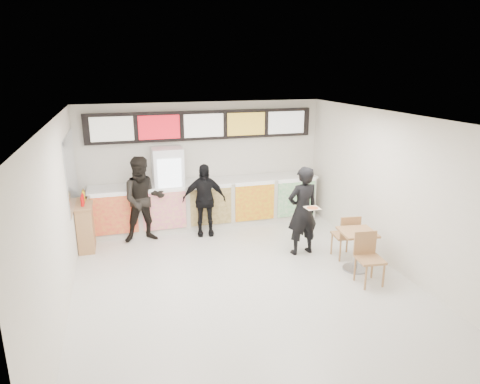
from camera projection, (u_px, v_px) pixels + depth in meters
name	position (u px, v px, depth m)	size (l,w,h in m)	color
floor	(244.00, 283.00, 7.83)	(7.00, 7.00, 0.00)	beige
ceiling	(244.00, 118.00, 6.99)	(7.00, 7.00, 0.00)	white
wall_back	(204.00, 163.00, 10.64)	(6.00, 6.00, 0.00)	silver
wall_left	(58.00, 222.00, 6.61)	(7.00, 7.00, 0.00)	silver
wall_right	(393.00, 192.00, 8.21)	(7.00, 7.00, 0.00)	silver
service_counter	(208.00, 203.00, 10.52)	(5.56, 0.77, 1.14)	silver
menu_board	(203.00, 125.00, 10.29)	(5.50, 0.14, 0.70)	black
drinks_fridge	(169.00, 189.00, 10.17)	(0.70, 0.67, 2.00)	white
mirror_panel	(71.00, 171.00, 8.80)	(0.01, 2.00, 1.50)	#B2B7BF
customer_main	(303.00, 211.00, 8.83)	(0.69, 0.45, 1.88)	black
customer_left	(143.00, 200.00, 9.49)	(0.94, 0.74, 1.94)	black
customer_mid	(204.00, 200.00, 9.87)	(1.00, 0.42, 1.70)	black
pizza_slice	(312.00, 208.00, 8.36)	(0.36, 0.36, 0.02)	beige
cafe_table	(357.00, 243.00, 8.20)	(0.71, 1.66, 0.95)	#A2754A
condiment_ledge	(86.00, 225.00, 9.23)	(0.37, 0.91, 1.22)	#A2754A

